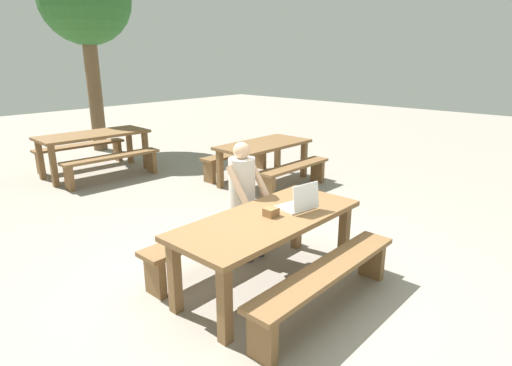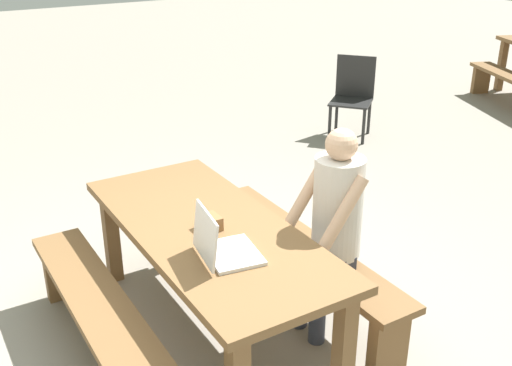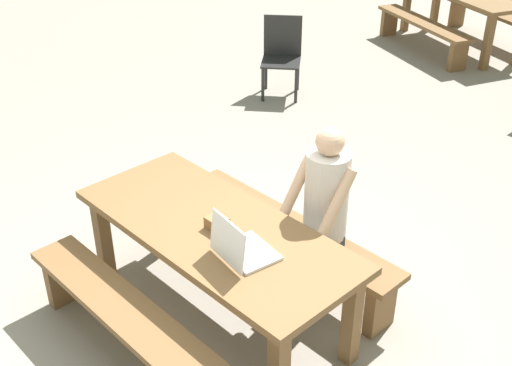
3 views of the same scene
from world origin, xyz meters
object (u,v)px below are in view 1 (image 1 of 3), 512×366
picnic_table_front (268,227)px  picnic_table_rear (94,139)px  person_seated (244,193)px  tree_left (85,1)px  laptop (299,203)px  picnic_table_mid (264,149)px  small_pouch (271,212)px

picnic_table_front → picnic_table_rear: 5.12m
person_seated → tree_left: 7.05m
picnic_table_front → person_seated: bearing=62.1°
picnic_table_front → picnic_table_rear: (0.89, 5.04, 0.05)m
laptop → picnic_table_mid: laptop is taller
picnic_table_front → picnic_table_rear: picnic_table_rear is taller
picnic_table_front → laptop: (0.34, -0.10, 0.17)m
picnic_table_front → laptop: size_ratio=5.26×
small_pouch → picnic_table_rear: (0.86, 5.04, -0.09)m
picnic_table_front → person_seated: 0.71m
small_pouch → person_seated: person_seated is taller
small_pouch → picnic_table_mid: (2.56, 2.34, -0.16)m
picnic_table_front → person_seated: size_ratio=1.51×
picnic_table_mid → picnic_table_rear: picnic_table_rear is taller
laptop → picnic_table_rear: laptop is taller
picnic_table_front → picnic_table_mid: bearing=42.0°
picnic_table_front → tree_left: size_ratio=0.45×
person_seated → picnic_table_rear: 4.45m
picnic_table_front → person_seated: person_seated is taller
small_pouch → laptop: bearing=-16.6°
tree_left → picnic_table_rear: bearing=-119.9°
picnic_table_mid → picnic_table_rear: bearing=122.5°
person_seated → picnic_table_rear: (0.56, 4.41, -0.07)m
picnic_table_mid → tree_left: size_ratio=0.39×
person_seated → picnic_table_mid: (2.26, 1.71, -0.13)m
laptop → picnic_table_mid: size_ratio=0.22×
picnic_table_rear → tree_left: (1.12, 1.94, 2.61)m
laptop → small_pouch: (-0.31, 0.09, -0.03)m
person_seated → picnic_table_front: bearing=-117.9°
picnic_table_mid → laptop: bearing=-132.3°
laptop → picnic_table_mid: bearing=-123.8°
small_pouch → tree_left: (1.98, 6.99, 2.51)m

